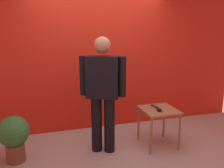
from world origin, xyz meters
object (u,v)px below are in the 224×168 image
(standing_person, at_px, (103,90))
(cell_phone, at_px, (159,110))
(tv_remote, at_px, (155,106))
(potted_plant, at_px, (14,135))
(side_table, at_px, (159,115))

(standing_person, height_order, cell_phone, standing_person)
(standing_person, xyz_separation_m, tv_remote, (0.89, 0.03, -0.36))
(cell_phone, height_order, potted_plant, potted_plant)
(side_table, distance_m, cell_phone, 0.13)
(cell_phone, xyz_separation_m, tv_remote, (0.01, 0.18, 0.01))
(standing_person, height_order, potted_plant, standing_person)
(standing_person, relative_size, side_table, 2.83)
(cell_phone, distance_m, tv_remote, 0.19)
(cell_phone, bearing_deg, standing_person, -170.49)
(side_table, height_order, cell_phone, cell_phone)
(standing_person, xyz_separation_m, cell_phone, (0.88, -0.15, -0.36))
(side_table, relative_size, cell_phone, 4.37)
(standing_person, relative_size, potted_plant, 2.59)
(side_table, xyz_separation_m, potted_plant, (-2.20, 0.14, -0.13))
(side_table, relative_size, potted_plant, 0.92)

